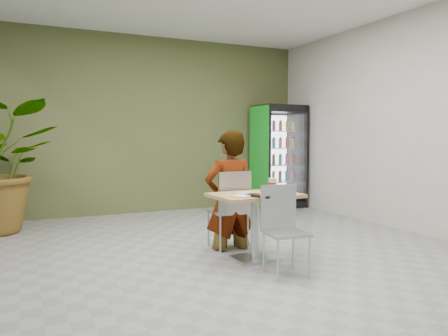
# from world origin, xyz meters

# --- Properties ---
(ground) EXTENTS (7.00, 7.00, 0.00)m
(ground) POSITION_xyz_m (0.00, 0.00, 0.00)
(ground) COLOR gray
(ground) RESTS_ON ground
(room_envelope) EXTENTS (6.00, 7.00, 3.20)m
(room_envelope) POSITION_xyz_m (0.00, 0.00, 1.60)
(room_envelope) COLOR beige
(room_envelope) RESTS_ON ground
(dining_table) EXTENTS (0.97, 0.70, 0.75)m
(dining_table) POSITION_xyz_m (0.22, -0.11, 0.54)
(dining_table) COLOR tan
(dining_table) RESTS_ON ground
(chair_far) EXTENTS (0.43, 0.43, 0.97)m
(chair_far) POSITION_xyz_m (0.19, 0.43, 0.57)
(chair_far) COLOR #A9ACAE
(chair_far) RESTS_ON ground
(chair_near) EXTENTS (0.44, 0.44, 0.89)m
(chair_near) POSITION_xyz_m (0.26, -0.61, 0.52)
(chair_near) COLOR #A9ACAE
(chair_near) RESTS_ON ground
(seated_woman) EXTENTS (0.65, 0.42, 1.76)m
(seated_woman) POSITION_xyz_m (0.19, 0.48, 0.58)
(seated_woman) COLOR black
(seated_woman) RESTS_ON ground
(pizza_plate) EXTENTS (0.36, 0.32, 0.03)m
(pizza_plate) POSITION_xyz_m (0.19, -0.06, 0.77)
(pizza_plate) COLOR white
(pizza_plate) RESTS_ON dining_table
(soda_cup) EXTENTS (0.09, 0.09, 0.16)m
(soda_cup) POSITION_xyz_m (0.45, -0.10, 0.83)
(soda_cup) COLOR white
(soda_cup) RESTS_ON dining_table
(napkin_stack) EXTENTS (0.20, 0.20, 0.02)m
(napkin_stack) POSITION_xyz_m (-0.05, -0.30, 0.76)
(napkin_stack) COLOR white
(napkin_stack) RESTS_ON dining_table
(cafeteria_tray) EXTENTS (0.50, 0.44, 0.02)m
(cafeteria_tray) POSITION_xyz_m (0.26, -0.31, 0.76)
(cafeteria_tray) COLOR black
(cafeteria_tray) RESTS_ON dining_table
(beverage_fridge) EXTENTS (0.94, 0.73, 2.00)m
(beverage_fridge) POSITION_xyz_m (2.48, 3.01, 1.00)
(beverage_fridge) COLOR black
(beverage_fridge) RESTS_ON ground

